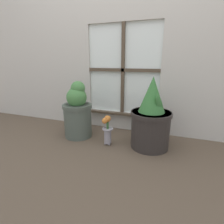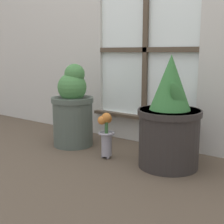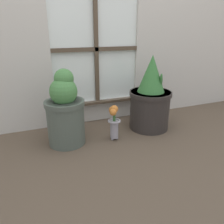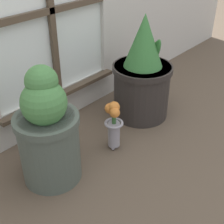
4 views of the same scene
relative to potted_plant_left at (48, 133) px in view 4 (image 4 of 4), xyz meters
name	(u,v)px [view 4 (image 4 of 4)]	position (x,y,z in m)	size (l,w,h in m)	color
ground_plane	(127,153)	(0.39, -0.18, -0.27)	(10.00, 10.00, 0.00)	brown
potted_plant_left	(48,133)	(0.00, 0.00, 0.00)	(0.31, 0.31, 0.60)	#4C564C
potted_plant_right	(142,76)	(0.77, 0.01, 0.01)	(0.38, 0.38, 0.68)	#2D2826
flower_vase	(114,123)	(0.38, -0.09, -0.10)	(0.11, 0.11, 0.30)	#99939E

